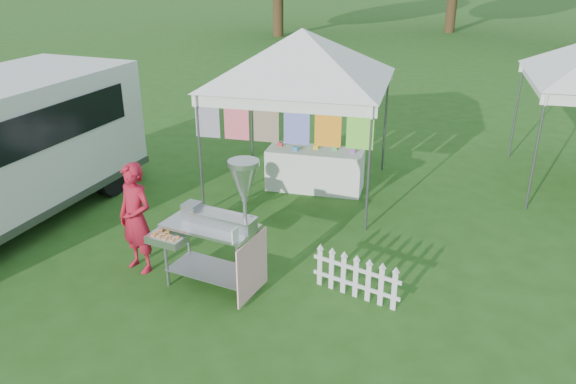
# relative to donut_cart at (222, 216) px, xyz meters

# --- Properties ---
(ground) EXTENTS (120.00, 120.00, 0.00)m
(ground) POSITION_rel_donut_cart_xyz_m (0.19, 0.18, -1.11)
(ground) COLOR #254E16
(ground) RESTS_ON ground
(canopy_main) EXTENTS (4.24, 4.24, 3.45)m
(canopy_main) POSITION_rel_donut_cart_xyz_m (0.19, 3.67, 1.88)
(canopy_main) COLOR #59595E
(canopy_main) RESTS_ON ground
(donut_cart) EXTENTS (1.49, 0.93, 1.89)m
(donut_cart) POSITION_rel_donut_cart_xyz_m (0.00, 0.00, 0.00)
(donut_cart) COLOR gray
(donut_cart) RESTS_ON ground
(vendor) EXTENTS (0.68, 0.57, 1.60)m
(vendor) POSITION_rel_donut_cart_xyz_m (-1.37, 0.23, -0.31)
(vendor) COLOR #A61429
(vendor) RESTS_ON ground
(picket_fence) EXTENTS (1.20, 0.43, 0.56)m
(picket_fence) POSITION_rel_donut_cart_xyz_m (1.71, 0.27, -0.82)
(picket_fence) COLOR silver
(picket_fence) RESTS_ON ground
(display_table) EXTENTS (1.80, 0.70, 0.79)m
(display_table) POSITION_rel_donut_cart_xyz_m (0.44, 3.76, -0.72)
(display_table) COLOR white
(display_table) RESTS_ON ground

